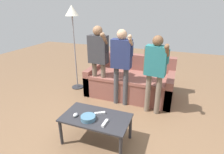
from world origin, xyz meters
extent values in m
plane|color=brown|center=(0.00, 0.00, 0.00)|extent=(12.00, 12.00, 0.00)
cube|color=brown|center=(-0.05, 1.36, 0.22)|extent=(1.84, 0.92, 0.43)
cube|color=#94584D|center=(-0.05, 1.29, 0.46)|extent=(1.56, 0.80, 0.06)
cube|color=brown|center=(-0.05, 1.73, 0.64)|extent=(1.84, 0.18, 0.41)
cube|color=brown|center=(-0.89, 1.36, 0.29)|extent=(0.14, 0.92, 0.58)
cube|color=brown|center=(0.80, 1.36, 0.29)|extent=(0.14, 0.92, 0.58)
cube|color=#2D2D33|center=(-0.10, -0.26, 0.41)|extent=(0.96, 0.53, 0.03)
cylinder|color=#2D2D33|center=(-0.54, -0.49, 0.20)|extent=(0.04, 0.04, 0.39)
cylinder|color=#2D2D33|center=(0.35, -0.49, 0.20)|extent=(0.04, 0.04, 0.39)
cylinder|color=#2D2D33|center=(-0.54, -0.03, 0.20)|extent=(0.04, 0.04, 0.39)
cylinder|color=#2D2D33|center=(0.35, -0.03, 0.20)|extent=(0.04, 0.04, 0.39)
cylinder|color=teal|center=(-0.17, -0.36, 0.45)|extent=(0.20, 0.20, 0.06)
ellipsoid|color=white|center=(-0.37, -0.35, 0.44)|extent=(0.06, 0.09, 0.05)
cylinder|color=#4C4C51|center=(-0.37, -0.34, 0.47)|extent=(0.02, 0.02, 0.01)
cylinder|color=#2D2D33|center=(-1.34, 1.28, 0.01)|extent=(0.28, 0.28, 0.02)
cylinder|color=gray|center=(-1.34, 1.28, 0.84)|extent=(0.03, 0.03, 1.65)
cone|color=silver|center=(-1.34, 1.28, 1.78)|extent=(0.29, 0.29, 0.22)
cylinder|color=#756656|center=(-0.71, 0.99, 0.40)|extent=(0.10, 0.10, 0.80)
cylinder|color=#756656|center=(-0.52, 0.98, 0.40)|extent=(0.10, 0.10, 0.80)
cube|color=#38383D|center=(-0.62, 0.99, 1.07)|extent=(0.39, 0.21, 0.55)
sphere|color=#936B4C|center=(-0.62, 0.99, 1.43)|extent=(0.19, 0.19, 0.19)
cylinder|color=#936B4C|center=(-0.80, 0.99, 1.05)|extent=(0.07, 0.07, 0.52)
cylinder|color=#38383D|center=(-0.43, 0.98, 1.17)|extent=(0.07, 0.07, 0.26)
cylinder|color=#936B4C|center=(-0.43, 0.88, 1.31)|extent=(0.07, 0.21, 0.24)
sphere|color=#936B4C|center=(-0.43, 0.78, 1.39)|extent=(0.08, 0.08, 0.08)
cylinder|color=#47474C|center=(-0.20, 0.90, 0.39)|extent=(0.10, 0.10, 0.78)
cylinder|color=#47474C|center=(-0.01, 0.91, 0.39)|extent=(0.10, 0.10, 0.78)
cube|color=navy|center=(-0.11, 0.90, 1.05)|extent=(0.37, 0.20, 0.54)
sphere|color=tan|center=(-0.11, 0.90, 1.40)|extent=(0.18, 0.18, 0.18)
cylinder|color=tan|center=(-0.29, 0.90, 1.02)|extent=(0.07, 0.07, 0.51)
cylinder|color=navy|center=(0.08, 0.91, 1.15)|extent=(0.07, 0.07, 0.25)
cylinder|color=tan|center=(0.08, 0.83, 1.30)|extent=(0.07, 0.23, 0.21)
sphere|color=tan|center=(0.08, 0.75, 1.39)|extent=(0.07, 0.07, 0.07)
cylinder|color=#756656|center=(0.44, 0.82, 0.37)|extent=(0.09, 0.09, 0.75)
cylinder|color=#756656|center=(0.63, 0.81, 0.37)|extent=(0.09, 0.09, 0.75)
cube|color=#28757A|center=(0.53, 0.81, 1.00)|extent=(0.37, 0.22, 0.51)
sphere|color=brown|center=(0.53, 0.81, 1.34)|extent=(0.18, 0.18, 0.18)
cylinder|color=brown|center=(0.36, 0.83, 0.98)|extent=(0.07, 0.07, 0.49)
cylinder|color=#28757A|center=(0.71, 0.80, 1.10)|extent=(0.07, 0.07, 0.24)
cylinder|color=brown|center=(0.70, 0.70, 1.22)|extent=(0.08, 0.20, 0.23)
sphere|color=brown|center=(0.69, 0.60, 1.29)|extent=(0.07, 0.07, 0.07)
cube|color=white|center=(0.08, -0.37, 0.43)|extent=(0.04, 0.16, 0.03)
cylinder|color=silver|center=(0.08, -0.34, 0.45)|extent=(0.01, 0.01, 0.00)
cube|color=silver|center=(0.08, -0.41, 0.45)|extent=(0.02, 0.02, 0.00)
cube|color=white|center=(-0.07, -0.18, 0.43)|extent=(0.15, 0.11, 0.03)
cylinder|color=silver|center=(-0.05, -0.16, 0.45)|extent=(0.01, 0.01, 0.00)
cube|color=silver|center=(-0.11, -0.20, 0.45)|extent=(0.02, 0.02, 0.00)
camera|label=1|loc=(0.86, -2.16, 1.87)|focal=28.60mm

